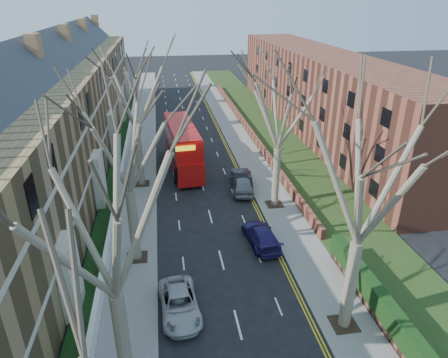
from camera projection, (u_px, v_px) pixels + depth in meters
name	position (u px, v px, depth m)	size (l,w,h in m)	color
pavement_left	(142.00, 146.00, 47.99)	(3.00, 102.00, 0.12)	slate
pavement_right	(240.00, 141.00, 49.71)	(3.00, 102.00, 0.12)	slate
terrace_left	(52.00, 124.00, 37.44)	(9.70, 78.00, 13.60)	olive
flats_right	(319.00, 91.00, 52.89)	(13.97, 54.00, 10.00)	brown
front_wall_left	(123.00, 168.00, 40.34)	(0.30, 78.00, 1.00)	white
grass_verge_right	(275.00, 138.00, 50.32)	(6.00, 102.00, 0.06)	#223814
tree_left_mid	(103.00, 205.00, 14.45)	(10.50, 10.50, 14.71)	#6C634D
tree_left_far	(123.00, 130.00, 23.56)	(10.15, 10.15, 14.22)	#6C634D
tree_left_dist	(133.00, 84.00, 34.20)	(10.50, 10.50, 14.71)	#6C634D
tree_right_mid	(370.00, 165.00, 17.88)	(10.50, 10.50, 14.71)	#6C634D
tree_right_far	(281.00, 99.00, 30.58)	(10.15, 10.15, 14.22)	#6C634D
double_decker_bus	(182.00, 148.00, 40.99)	(3.47, 11.20, 4.61)	red
car_left_far	(180.00, 304.00, 22.51)	(2.12, 4.59, 1.28)	#A9AAAF
car_right_near	(261.00, 235.00, 28.87)	(1.90, 4.66, 1.35)	navy
car_right_mid	(242.00, 183.00, 36.63)	(1.89, 4.69, 1.60)	gray
car_right_far	(242.00, 179.00, 37.62)	(1.68, 4.82, 1.59)	black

